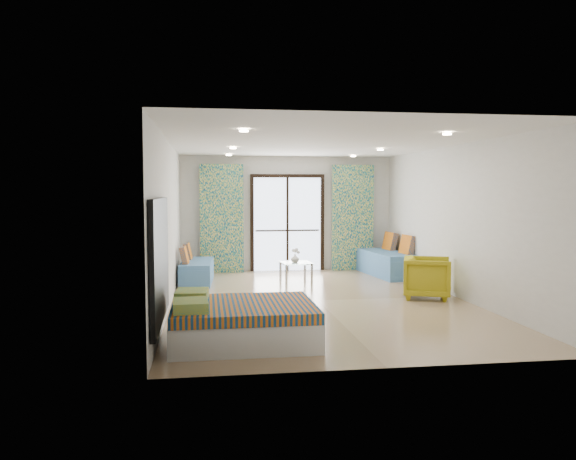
{
  "coord_description": "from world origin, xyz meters",
  "views": [
    {
      "loc": [
        -1.89,
        -9.4,
        1.89
      ],
      "look_at": [
        -0.37,
        1.05,
        1.15
      ],
      "focal_mm": 35.0,
      "sensor_mm": 36.0,
      "label": 1
    }
  ],
  "objects": [
    {
      "name": "downlight_f",
      "position": [
        1.4,
        3.0,
        2.67
      ],
      "size": [
        0.12,
        0.12,
        0.02
      ],
      "primitive_type": "cylinder",
      "color": "#FFE0B2",
      "rests_on": "ceiling"
    },
    {
      "name": "curtain_left",
      "position": [
        -1.55,
        3.57,
        1.25
      ],
      "size": [
        1.0,
        0.1,
        2.5
      ],
      "primitive_type": "cube",
      "color": "beige",
      "rests_on": "floor"
    },
    {
      "name": "daybed_right",
      "position": [
        2.12,
        2.61,
        0.29
      ],
      "size": [
        0.94,
        1.97,
        0.94
      ],
      "rotation": [
        0.0,
        0.0,
        0.11
      ],
      "color": "teal",
      "rests_on": "floor"
    },
    {
      "name": "coffee_table",
      "position": [
        -0.07,
        2.03,
        0.36
      ],
      "size": [
        0.67,
        0.67,
        0.71
      ],
      "rotation": [
        0.0,
        0.0,
        0.09
      ],
      "color": "silver",
      "rests_on": "floor"
    },
    {
      "name": "headboard",
      "position": [
        -2.46,
        -2.5,
        1.05
      ],
      "size": [
        0.06,
        2.1,
        1.5
      ],
      "primitive_type": "cube",
      "color": "black",
      "rests_on": "floor"
    },
    {
      "name": "daybed_left",
      "position": [
        -2.11,
        2.27,
        0.24
      ],
      "size": [
        0.71,
        1.62,
        0.78
      ],
      "rotation": [
        0.0,
        0.0,
        -0.06
      ],
      "color": "teal",
      "rests_on": "floor"
    },
    {
      "name": "downlight_d",
      "position": [
        1.4,
        1.0,
        2.67
      ],
      "size": [
        0.12,
        0.12,
        0.02
      ],
      "primitive_type": "cylinder",
      "color": "#FFE0B2",
      "rests_on": "ceiling"
    },
    {
      "name": "balcony_door",
      "position": [
        0.0,
        3.72,
        1.26
      ],
      "size": [
        1.76,
        0.08,
        2.28
      ],
      "color": "black",
      "rests_on": "floor"
    },
    {
      "name": "downlight_b",
      "position": [
        1.4,
        -2.0,
        2.67
      ],
      "size": [
        0.12,
        0.12,
        0.02
      ],
      "primitive_type": "cylinder",
      "color": "#FFE0B2",
      "rests_on": "ceiling"
    },
    {
      "name": "balcony_rail",
      "position": [
        0.0,
        3.73,
        0.95
      ],
      "size": [
        1.52,
        0.03,
        0.04
      ],
      "primitive_type": "cube",
      "color": "#595451",
      "rests_on": "balcony_door"
    },
    {
      "name": "downlight_e",
      "position": [
        -1.4,
        3.0,
        2.67
      ],
      "size": [
        0.12,
        0.12,
        0.02
      ],
      "primitive_type": "cylinder",
      "color": "#FFE0B2",
      "rests_on": "ceiling"
    },
    {
      "name": "bed",
      "position": [
        -1.47,
        -2.5,
        0.26
      ],
      "size": [
        1.78,
        1.45,
        0.61
      ],
      "color": "silver",
      "rests_on": "floor"
    },
    {
      "name": "armchair",
      "position": [
        1.94,
        -0.07,
        0.4
      ],
      "size": [
        0.96,
        0.99,
        0.8
      ],
      "primitive_type": "imported",
      "rotation": [
        0.0,
        0.0,
        1.2
      ],
      "color": "#AD9F16",
      "rests_on": "floor"
    },
    {
      "name": "wall_right",
      "position": [
        2.5,
        0.0,
        1.35
      ],
      "size": [
        0.01,
        7.5,
        2.7
      ],
      "primitive_type": null,
      "color": "silver",
      "rests_on": "ground"
    },
    {
      "name": "floor",
      "position": [
        0.0,
        0.0,
        0.0
      ],
      "size": [
        5.0,
        7.5,
        0.01
      ],
      "primitive_type": null,
      "color": "#987A5A",
      "rests_on": "ground"
    },
    {
      "name": "vase",
      "position": [
        -0.09,
        1.99,
        0.49
      ],
      "size": [
        0.2,
        0.21,
        0.17
      ],
      "primitive_type": "imported",
      "rotation": [
        0.0,
        0.0,
        0.19
      ],
      "color": "white",
      "rests_on": "coffee_table"
    },
    {
      "name": "ceiling",
      "position": [
        0.0,
        0.0,
        2.7
      ],
      "size": [
        5.0,
        7.5,
        0.01
      ],
      "primitive_type": null,
      "color": "silver",
      "rests_on": "ground"
    },
    {
      "name": "downlight_a",
      "position": [
        -1.4,
        -2.0,
        2.67
      ],
      "size": [
        0.12,
        0.12,
        0.02
      ],
      "primitive_type": "cylinder",
      "color": "#FFE0B2",
      "rests_on": "ceiling"
    },
    {
      "name": "wall_front",
      "position": [
        0.0,
        -3.75,
        1.35
      ],
      "size": [
        5.0,
        0.01,
        2.7
      ],
      "primitive_type": null,
      "color": "silver",
      "rests_on": "ground"
    },
    {
      "name": "curtain_right",
      "position": [
        1.55,
        3.57,
        1.25
      ],
      "size": [
        1.0,
        0.1,
        2.5
      ],
      "primitive_type": "cube",
      "color": "beige",
      "rests_on": "floor"
    },
    {
      "name": "wall_back",
      "position": [
        0.0,
        3.75,
        1.35
      ],
      "size": [
        5.0,
        0.01,
        2.7
      ],
      "primitive_type": null,
      "color": "silver",
      "rests_on": "ground"
    },
    {
      "name": "switch_plate",
      "position": [
        -2.47,
        -1.25,
        1.05
      ],
      "size": [
        0.02,
        0.1,
        0.1
      ],
      "primitive_type": "cube",
      "color": "silver",
      "rests_on": "wall_left"
    },
    {
      "name": "downlight_c",
      "position": [
        -1.4,
        1.0,
        2.67
      ],
      "size": [
        0.12,
        0.12,
        0.02
      ],
      "primitive_type": "cylinder",
      "color": "#FFE0B2",
      "rests_on": "ceiling"
    },
    {
      "name": "wall_left",
      "position": [
        -2.5,
        0.0,
        1.35
      ],
      "size": [
        0.01,
        7.5,
        2.7
      ],
      "primitive_type": null,
      "color": "silver",
      "rests_on": "ground"
    }
  ]
}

